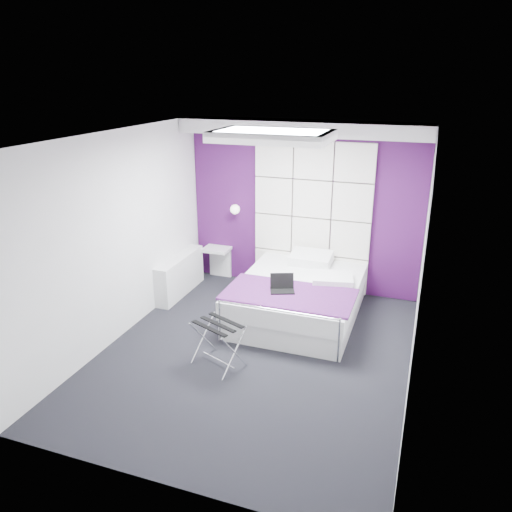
# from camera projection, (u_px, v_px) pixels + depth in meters

# --- Properties ---
(floor) EXTENTS (4.40, 4.40, 0.00)m
(floor) POSITION_uv_depth(u_px,v_px,m) (255.00, 353.00, 6.09)
(floor) COLOR black
(floor) RESTS_ON ground
(ceiling) EXTENTS (4.40, 4.40, 0.00)m
(ceiling) POSITION_uv_depth(u_px,v_px,m) (255.00, 136.00, 5.20)
(ceiling) COLOR white
(ceiling) RESTS_ON wall_back
(wall_back) EXTENTS (3.60, 0.00, 3.60)m
(wall_back) POSITION_uv_depth(u_px,v_px,m) (303.00, 207.00, 7.59)
(wall_back) COLOR silver
(wall_back) RESTS_ON floor
(wall_left) EXTENTS (0.00, 4.40, 4.40)m
(wall_left) POSITION_uv_depth(u_px,v_px,m) (119.00, 237.00, 6.21)
(wall_left) COLOR silver
(wall_left) RESTS_ON floor
(wall_right) EXTENTS (0.00, 4.40, 4.40)m
(wall_right) POSITION_uv_depth(u_px,v_px,m) (421.00, 273.00, 5.08)
(wall_right) COLOR silver
(wall_right) RESTS_ON floor
(accent_wall) EXTENTS (3.58, 0.02, 2.58)m
(accent_wall) POSITION_uv_depth(u_px,v_px,m) (303.00, 207.00, 7.58)
(accent_wall) COLOR #421149
(accent_wall) RESTS_ON wall_back
(soffit) EXTENTS (3.58, 0.50, 0.20)m
(soffit) POSITION_uv_depth(u_px,v_px,m) (302.00, 128.00, 6.96)
(soffit) COLOR silver
(soffit) RESTS_ON wall_back
(headboard) EXTENTS (1.80, 0.08, 2.30)m
(headboard) POSITION_uv_depth(u_px,v_px,m) (312.00, 217.00, 7.54)
(headboard) COLOR white
(headboard) RESTS_ON wall_back
(skylight) EXTENTS (1.36, 0.86, 0.12)m
(skylight) POSITION_uv_depth(u_px,v_px,m) (272.00, 135.00, 5.75)
(skylight) COLOR white
(skylight) RESTS_ON ceiling
(wall_lamp) EXTENTS (0.15, 0.15, 0.15)m
(wall_lamp) POSITION_uv_depth(u_px,v_px,m) (236.00, 209.00, 7.82)
(wall_lamp) COLOR white
(wall_lamp) RESTS_ON wall_back
(radiator) EXTENTS (0.22, 1.20, 0.60)m
(radiator) POSITION_uv_depth(u_px,v_px,m) (180.00, 275.00, 7.67)
(radiator) COLOR silver
(radiator) RESTS_ON floor
(bed) EXTENTS (1.66, 2.01, 0.71)m
(bed) POSITION_uv_depth(u_px,v_px,m) (299.00, 297.00, 6.92)
(bed) COLOR silver
(bed) RESTS_ON floor
(nightstand) EXTENTS (0.42, 0.33, 0.05)m
(nightstand) POSITION_uv_depth(u_px,v_px,m) (217.00, 249.00, 8.13)
(nightstand) COLOR silver
(nightstand) RESTS_ON wall_back
(luggage_rack) EXTENTS (0.54, 0.40, 0.53)m
(luggage_rack) POSITION_uv_depth(u_px,v_px,m) (218.00, 344.00, 5.77)
(luggage_rack) COLOR silver
(luggage_rack) RESTS_ON floor
(laptop) EXTENTS (0.31, 0.22, 0.22)m
(laptop) POSITION_uv_depth(u_px,v_px,m) (283.00, 286.00, 6.46)
(laptop) COLOR black
(laptop) RESTS_ON bed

